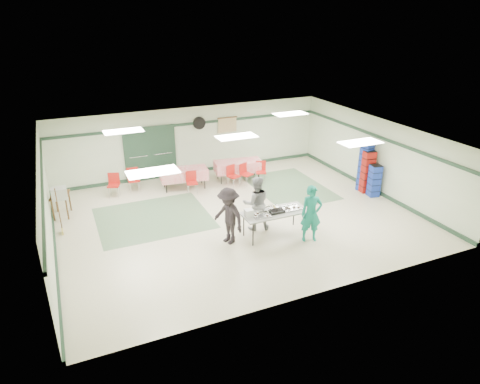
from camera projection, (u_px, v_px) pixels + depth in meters
name	position (u px, v px, depth m)	size (l,w,h in m)	color
floor	(237.00, 217.00, 13.85)	(11.00, 11.00, 0.00)	beige
ceiling	(237.00, 136.00, 12.79)	(11.00, 11.00, 0.00)	silver
wall_back	(192.00, 141.00, 17.11)	(11.00, 11.00, 0.00)	beige
wall_front	(316.00, 245.00, 9.53)	(11.00, 11.00, 0.00)	beige
wall_left	(46.00, 208.00, 11.29)	(9.00, 9.00, 0.00)	beige
wall_right	(377.00, 156.00, 15.35)	(9.00, 9.00, 0.00)	beige
trim_back	(192.00, 124.00, 16.81)	(11.00, 0.06, 0.10)	#203B2A
baseboard_back	(194.00, 171.00, 17.59)	(11.00, 0.06, 0.12)	#203B2A
trim_left	(42.00, 184.00, 11.02)	(9.00, 0.06, 0.10)	#203B2A
baseboard_left	(55.00, 250.00, 11.80)	(9.00, 0.06, 0.12)	#203B2A
trim_right	(379.00, 137.00, 15.07)	(9.00, 0.06, 0.10)	#203B2A
baseboard_right	(372.00, 189.00, 15.85)	(9.00, 0.06, 0.12)	#203B2A
green_patch_a	(153.00, 218.00, 13.77)	(3.50, 3.00, 0.01)	#61805E
green_patch_b	(289.00, 187.00, 16.15)	(2.50, 3.50, 0.01)	#61805E
double_door_left	(138.00, 155.00, 16.36)	(0.90, 0.06, 2.10)	gray
double_door_right	(163.00, 152.00, 16.71)	(0.90, 0.06, 2.10)	gray
door_frame	(150.00, 154.00, 16.52)	(2.00, 0.03, 2.15)	#203B2A
wall_fan	(199.00, 123.00, 16.89)	(0.50, 0.50, 0.10)	black
scroll_banner	(227.00, 125.00, 17.42)	(0.80, 0.02, 0.60)	tan
serving_table	(275.00, 213.00, 12.46)	(1.97, 0.80, 0.76)	#A8A8A3
sheet_tray_right	(292.00, 208.00, 12.63)	(0.52, 0.40, 0.02)	silver
sheet_tray_mid	(272.00, 209.00, 12.57)	(0.53, 0.40, 0.02)	silver
sheet_tray_left	(262.00, 216.00, 12.18)	(0.52, 0.40, 0.02)	silver
baking_pan	(277.00, 211.00, 12.39)	(0.44, 0.27, 0.08)	black
foam_box_stack	(249.00, 213.00, 12.13)	(0.23, 0.21, 0.21)	white
volunteer_teal	(311.00, 214.00, 12.13)	(0.61, 0.40, 1.68)	#12816E
volunteer_grey	(256.00, 203.00, 12.79)	(0.82, 0.64, 1.69)	gray
volunteer_dark	(228.00, 216.00, 12.02)	(1.08, 0.62, 1.68)	black
dining_table_a	(238.00, 166.00, 16.68)	(1.92, 1.07, 0.77)	red
dining_table_b	(184.00, 174.00, 15.86)	(1.79, 0.96, 0.77)	red
chair_a	(245.00, 172.00, 16.23)	(0.51, 0.51, 0.83)	red
chair_b	(232.00, 174.00, 16.04)	(0.49, 0.49, 0.84)	red
chair_c	(261.00, 169.00, 16.48)	(0.51, 0.51, 0.83)	red
chair_d	(192.00, 180.00, 15.45)	(0.44, 0.44, 0.83)	red
chair_loose_a	(133.00, 177.00, 15.63)	(0.43, 0.43, 0.88)	red
chair_loose_b	(114.00, 182.00, 15.19)	(0.51, 0.51, 0.86)	red
crate_stack_blue_a	(365.00, 166.00, 15.52)	(0.36, 0.36, 1.89)	#193899
crate_stack_red	(367.00, 171.00, 15.47)	(0.40, 0.40, 1.58)	maroon
crate_stack_blue_b	(374.00, 181.00, 15.17)	(0.36, 0.36, 1.17)	#193899
printer_table	(60.00, 198.00, 13.69)	(0.67, 0.90, 0.74)	brown
office_printer	(59.00, 193.00, 13.27)	(0.45, 0.40, 0.36)	#ADADA9
broom	(59.00, 210.00, 12.57)	(0.03, 0.03, 1.46)	brown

